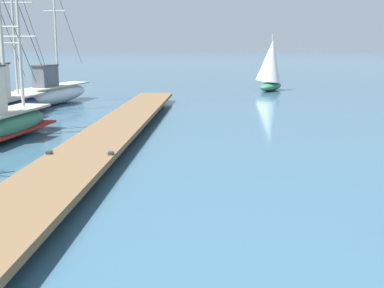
{
  "coord_description": "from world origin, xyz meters",
  "views": [
    {
      "loc": [
        -1.27,
        0.29,
        3.24
      ],
      "look_at": [
        -2.41,
        9.51,
        1.4
      ],
      "focal_mm": 47.7,
      "sensor_mm": 36.0,
      "label": 1
    }
  ],
  "objects": [
    {
      "name": "floating_dock",
      "position": [
        -6.02,
        17.29,
        0.36
      ],
      "size": [
        3.49,
        23.91,
        0.53
      ],
      "color": "brown",
      "rests_on": "ground"
    },
    {
      "name": "fishing_boat_3",
      "position": [
        -12.26,
        21.25,
        0.68
      ],
      "size": [
        2.2,
        7.88,
        7.34
      ],
      "color": "navy",
      "rests_on": "ground"
    },
    {
      "name": "fishing_boat_1",
      "position": [
        -9.77,
        16.47,
        0.68
      ],
      "size": [
        1.68,
        6.3,
        5.36
      ],
      "color": "#337556",
      "rests_on": "ground"
    },
    {
      "name": "fishing_boat_0",
      "position": [
        -12.04,
        26.79,
        0.66
      ],
      "size": [
        2.08,
        6.85,
        6.9
      ],
      "color": "silver",
      "rests_on": "ground"
    },
    {
      "name": "distant_sailboat",
      "position": [
        -0.23,
        36.17,
        1.68
      ],
      "size": [
        2.41,
        3.56,
        3.86
      ],
      "color": "#337556",
      "rests_on": "ground"
    }
  ]
}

